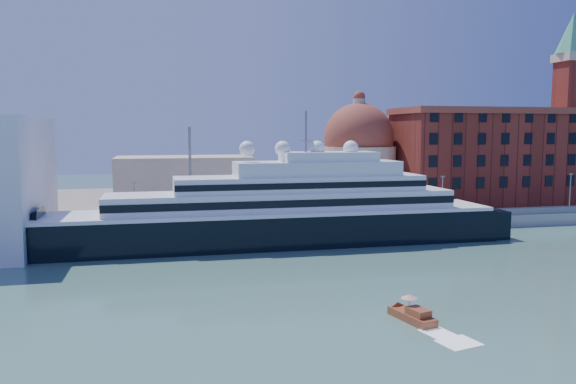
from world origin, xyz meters
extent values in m
plane|color=#386259|center=(0.00, 0.00, 0.00)|extent=(400.00, 400.00, 0.00)
cube|color=gray|center=(0.00, 34.00, 1.25)|extent=(180.00, 10.00, 2.50)
cube|color=slate|center=(0.00, 75.00, 1.00)|extent=(260.00, 72.00, 2.00)
cube|color=slate|center=(0.00, 29.50, 3.10)|extent=(180.00, 0.10, 1.20)
cube|color=black|center=(-6.86, 23.00, 2.27)|extent=(80.38, 12.37, 6.70)
cone|color=black|center=(-49.11, 23.00, 2.27)|extent=(10.31, 12.37, 12.37)
cube|color=black|center=(33.33, 23.00, 2.06)|extent=(6.18, 11.34, 6.18)
cube|color=white|center=(-6.86, 23.00, 5.87)|extent=(78.32, 12.57, 0.62)
cube|color=white|center=(-4.80, 23.00, 7.73)|extent=(59.77, 10.31, 3.09)
cube|color=black|center=(-4.80, 17.85, 7.73)|extent=(59.77, 0.15, 1.24)
cube|color=white|center=(-1.70, 23.00, 10.61)|extent=(43.28, 9.27, 2.68)
cube|color=white|center=(1.39, 23.00, 13.19)|extent=(28.85, 8.24, 2.47)
cube|color=white|center=(3.45, 23.00, 15.25)|extent=(16.49, 7.21, 1.65)
cylinder|color=slate|center=(-0.67, 23.00, 19.58)|extent=(0.31, 0.31, 7.21)
sphere|color=white|center=(-10.98, 23.00, 16.69)|extent=(2.68, 2.68, 2.68)
sphere|color=white|center=(-4.80, 23.00, 16.69)|extent=(2.68, 2.68, 2.68)
sphere|color=white|center=(1.39, 23.00, 16.69)|extent=(2.68, 2.68, 2.68)
sphere|color=white|center=(7.57, 23.00, 16.69)|extent=(2.68, 2.68, 2.68)
cube|color=white|center=(-47.37, 22.63, 0.64)|extent=(13.32, 5.99, 1.71)
cube|color=white|center=(-45.24, 22.92, 2.04)|extent=(4.61, 3.24, 1.29)
cube|color=brown|center=(-0.41, -19.13, 0.34)|extent=(3.23, 6.20, 0.98)
cube|color=brown|center=(-0.19, -20.09, 1.18)|extent=(2.08, 2.75, 0.79)
cylinder|color=slate|center=(-0.52, -18.65, 1.58)|extent=(0.06, 0.06, 1.58)
cone|color=red|center=(-0.52, -18.65, 2.46)|extent=(1.77, 1.77, 0.39)
cube|color=maroon|center=(52.00, 52.00, 13.00)|extent=(42.00, 18.00, 22.00)
cube|color=brown|center=(52.00, 52.00, 24.50)|extent=(43.00, 19.00, 1.50)
cube|color=maroon|center=(76.00, 52.00, 19.50)|extent=(6.00, 6.00, 35.00)
cube|color=beige|center=(76.00, 52.00, 38.00)|extent=(7.00, 7.00, 2.00)
cone|color=#408E6F|center=(76.00, 52.00, 44.00)|extent=(8.40, 8.40, 10.00)
cylinder|color=beige|center=(22.00, 58.00, 9.00)|extent=(18.00, 18.00, 14.00)
sphere|color=brown|center=(22.00, 58.00, 18.00)|extent=(17.00, 17.00, 17.00)
cylinder|color=beige|center=(22.00, 58.00, 26.00)|extent=(3.00, 3.00, 3.00)
cube|color=beige|center=(8.00, 56.00, 7.00)|extent=(18.00, 14.00, 10.00)
cube|color=beige|center=(-20.00, 58.00, 8.00)|extent=(30.00, 16.00, 12.00)
cylinder|color=slate|center=(-30.00, 31.00, 6.50)|extent=(0.24, 0.24, 8.00)
cube|color=slate|center=(-30.00, 31.00, 10.60)|extent=(0.80, 0.30, 0.25)
cylinder|color=slate|center=(0.00, 31.00, 6.50)|extent=(0.24, 0.24, 8.00)
cube|color=slate|center=(0.00, 31.00, 10.60)|extent=(0.80, 0.30, 0.25)
cylinder|color=slate|center=(30.00, 31.00, 6.50)|extent=(0.24, 0.24, 8.00)
cube|color=slate|center=(30.00, 31.00, 10.60)|extent=(0.80, 0.30, 0.25)
cylinder|color=slate|center=(60.00, 31.00, 6.50)|extent=(0.24, 0.24, 8.00)
cube|color=slate|center=(60.00, 31.00, 10.60)|extent=(0.80, 0.30, 0.25)
cylinder|color=slate|center=(-20.00, 33.00, 11.50)|extent=(0.50, 0.50, 18.00)
camera|label=1|loc=(-25.84, -71.32, 19.56)|focal=35.00mm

